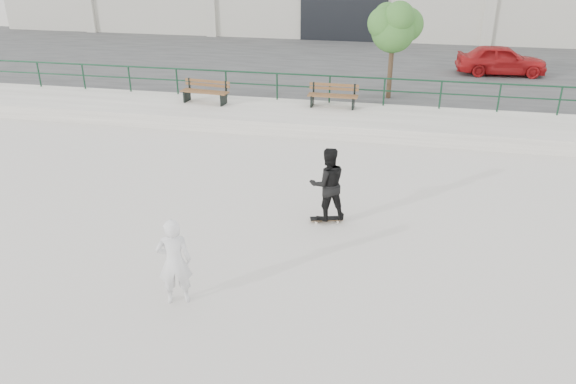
% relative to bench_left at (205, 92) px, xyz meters
% --- Properties ---
extents(ground, '(120.00, 120.00, 0.00)m').
position_rel_bench_left_xyz_m(ground, '(3.52, -9.86, -0.91)').
color(ground, silver).
rests_on(ground, ground).
extents(ledge, '(30.00, 3.00, 0.50)m').
position_rel_bench_left_xyz_m(ledge, '(3.52, -0.36, -0.66)').
color(ledge, '#B2ADA2').
rests_on(ledge, ground).
extents(parking_strip, '(60.00, 14.00, 0.50)m').
position_rel_bench_left_xyz_m(parking_strip, '(3.52, 8.14, -0.66)').
color(parking_strip, '#383838').
rests_on(parking_strip, ground).
extents(railing, '(28.00, 0.06, 1.03)m').
position_rel_bench_left_xyz_m(railing, '(3.52, 0.94, 0.33)').
color(railing, '#153A24').
rests_on(railing, ledge).
extents(bench_left, '(1.85, 0.73, 0.83)m').
position_rel_bench_left_xyz_m(bench_left, '(0.00, 0.00, 0.00)').
color(bench_left, brown).
rests_on(bench_left, ledge).
extents(bench_right, '(1.81, 0.55, 0.83)m').
position_rel_bench_left_xyz_m(bench_right, '(4.72, 0.40, 0.00)').
color(bench_right, brown).
rests_on(bench_right, ledge).
extents(tree, '(2.03, 1.80, 3.61)m').
position_rel_bench_left_xyz_m(tree, '(6.68, 2.06, 2.29)').
color(tree, '#4C3826').
rests_on(tree, parking_strip).
extents(red_car, '(3.94, 1.81, 1.31)m').
position_rel_bench_left_xyz_m(red_car, '(11.36, 6.99, 0.24)').
color(red_car, '#B01517').
rests_on(red_car, parking_strip).
extents(skateboard, '(0.81, 0.40, 0.09)m').
position_rel_bench_left_xyz_m(skateboard, '(5.62, -7.59, -0.84)').
color(skateboard, black).
rests_on(skateboard, ground).
extents(standing_skater, '(1.06, 0.95, 1.78)m').
position_rel_bench_left_xyz_m(standing_skater, '(5.62, -7.59, 0.07)').
color(standing_skater, black).
rests_on(standing_skater, skateboard).
extents(seated_skater, '(0.73, 0.60, 1.72)m').
position_rel_bench_left_xyz_m(seated_skater, '(3.33, -11.31, -0.05)').
color(seated_skater, silver).
rests_on(seated_skater, ground).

